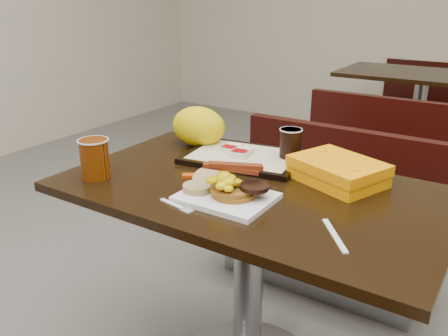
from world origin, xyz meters
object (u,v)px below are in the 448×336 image
Objects in this scene: bench_far_n at (434,106)px; table_near at (248,287)px; bench_near_n at (325,215)px; coffee_cup_far at (290,143)px; table_far at (417,122)px; clamshell at (338,171)px; knife at (335,235)px; bench_far_s at (393,147)px; hashbrown_sleeve_right at (242,152)px; fork at (172,204)px; platter at (226,198)px; paper_bag at (199,126)px; hashbrown_sleeve_left at (231,148)px; tray at (244,157)px; coffee_cup_near at (95,159)px; pancake_stack at (234,191)px.

table_near is at bearing -90.00° from bench_far_n.
bench_near_n is 9.67× the size of coffee_cup_far.
clamshell is at bearing -84.91° from table_far.
knife is at bearing -83.03° from table_far.
hashbrown_sleeve_right reaches higher than bench_far_s.
fork is 1.58× the size of hashbrown_sleeve_right.
platter reaches higher than bench_far_s.
table_near is at bearing -153.55° from knife.
paper_bag is at bearing -177.86° from coffee_cup_far.
table_far is 2.46m from clamshell.
hashbrown_sleeve_right is (-0.14, 0.32, 0.02)m from platter.
knife is (0.46, 0.07, 0.00)m from fork.
table_near is 0.47m from hashbrown_sleeve_right.
bench_far_n is 3.12m from hashbrown_sleeve_left.
bench_far_n is 2.43× the size of tray.
bench_far_n is 3.10m from paper_bag.
coffee_cup_near is (-0.46, -0.91, 0.45)m from bench_near_n.
bench_far_s is 1.75m from paper_bag.
table_near is at bearing 95.74° from pancake_stack.
pancake_stack is 1.62× the size of hashbrown_sleeve_right.
bench_far_n is 7.87× the size of fork.
tray is (-0.14, 0.33, 0.00)m from platter.
fork is at bearing -118.45° from knife.
coffee_cup_near is 0.47m from paper_bag.
coffee_cup_far is (0.01, -0.43, 0.46)m from bench_near_n.
tray is (-0.14, -0.50, 0.40)m from bench_near_n.
pancake_stack is 0.39m from coffee_cup_far.
paper_bag reaches higher than coffee_cup_far.
tray is 1.85× the size of paper_bag.
bench_far_n is at bearing 90.00° from bench_near_n.
coffee_cup_far reaches higher than clamshell.
coffee_cup_near is 0.79m from clamshell.
coffee_cup_near is 0.58× the size of paper_bag.
platter is 2.57× the size of coffee_cup_far.
pancake_stack is 0.32× the size of tray.
fork reaches higher than table_near.
tray reaches higher than platter.
hashbrown_sleeve_right reaches higher than knife.
coffee_cup_near is 0.48× the size of clamshell.
table_far is at bearing 90.00° from bench_near_n.
paper_bag reaches higher than coffee_cup_near.
coffee_cup_near is at bearing -174.99° from fork.
clamshell is at bearing -6.77° from paper_bag.
hashbrown_sleeve_right is at bearing -94.94° from bench_far_s.
hashbrown_sleeve_left is (-0.54, 0.38, 0.03)m from knife.
platter reaches higher than fork.
knife is 0.55m from coffee_cup_far.
bench_far_n is 7.67× the size of pancake_stack.
table_far is 2.43m from hashbrown_sleeve_left.
knife reaches higher than table_far.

